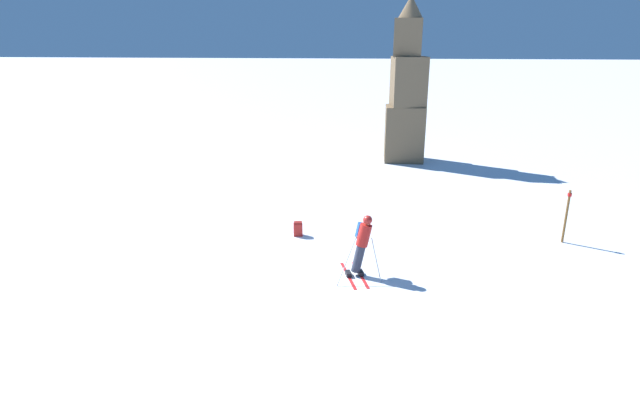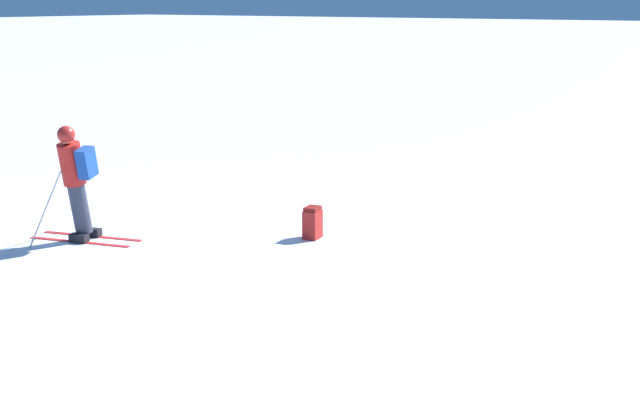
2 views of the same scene
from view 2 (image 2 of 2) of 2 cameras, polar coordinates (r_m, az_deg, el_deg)
name	(u,v)px [view 2 (image 2 of 2)]	position (r m, az deg, el deg)	size (l,w,h in m)	color
ground_plane	(153,221)	(15.10, -10.65, -1.31)	(300.00, 300.00, 0.00)	white
skier	(76,177)	(13.74, -15.36, 1.41)	(1.24, 1.77, 1.84)	red
spare_backpack	(313,223)	(13.69, -0.48, -1.47)	(0.34, 0.27, 0.50)	#AD231E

